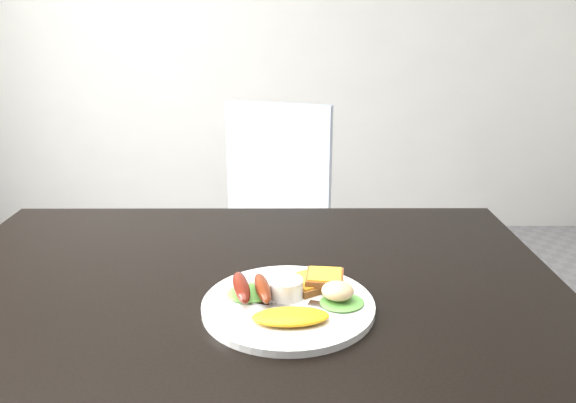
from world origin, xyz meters
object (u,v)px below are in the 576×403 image
person (293,186)px  plate (288,306)px  dining_table (244,287)px  dining_chair (278,246)px

person → plate: (-0.02, -0.57, -0.04)m
dining_table → dining_chair: size_ratio=3.01×
dining_chair → plate: 1.03m
dining_table → person: bearing=77.4°
plate → dining_chair: bearing=91.9°
person → dining_chair: bearing=-85.1°
dining_table → dining_chair: dining_table is taller
dining_chair → person: person is taller
dining_chair → person: 0.54m
person → dining_table: bearing=75.6°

